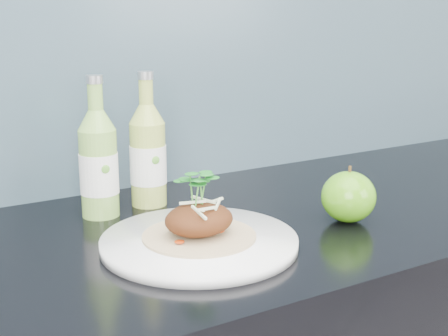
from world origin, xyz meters
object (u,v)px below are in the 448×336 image
at_px(green_apple, 349,197).
at_px(cider_bottle_right, 148,155).
at_px(dinner_plate, 199,242).
at_px(cider_bottle_left, 99,164).

xyz_separation_m(green_apple, cider_bottle_right, (-0.25, 0.26, 0.05)).
distance_m(green_apple, cider_bottle_right, 0.36).
distance_m(dinner_plate, cider_bottle_left, 0.25).
xyz_separation_m(dinner_plate, green_apple, (0.27, -0.03, 0.04)).
xyz_separation_m(dinner_plate, cider_bottle_left, (-0.07, 0.22, 0.08)).
bearing_deg(cider_bottle_left, cider_bottle_right, 4.99).
bearing_deg(cider_bottle_right, dinner_plate, -90.22).
height_order(green_apple, cider_bottle_right, cider_bottle_right).
xyz_separation_m(dinner_plate, cider_bottle_right, (0.02, 0.24, 0.08)).
bearing_deg(green_apple, cider_bottle_right, 133.54).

